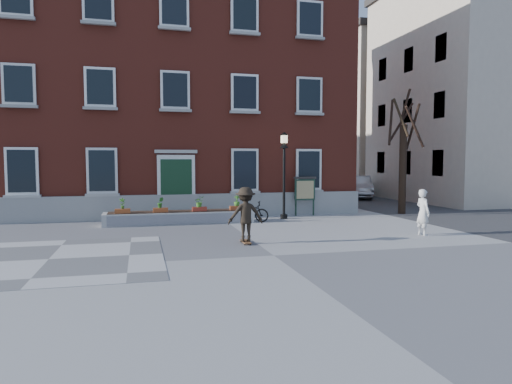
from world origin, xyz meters
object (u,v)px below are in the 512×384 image
object	(u,v)px
bystander	(423,212)
lamp_post	(284,163)
skateboarder	(246,214)
parked_car	(358,187)
notice_board	(305,189)
bicycle	(249,211)

from	to	relation	value
bystander	lamp_post	bearing A→B (deg)	26.49
lamp_post	skateboarder	distance (m)	6.57
parked_car	notice_board	distance (m)	11.16
bicycle	bystander	world-z (taller)	bystander
bicycle	parked_car	size ratio (longest dim) A/B	0.36
bystander	lamp_post	size ratio (longest dim) A/B	0.42
lamp_post	skateboarder	bearing A→B (deg)	-118.77
bystander	skateboarder	bearing A→B (deg)	85.43
bicycle	parked_car	distance (m)	14.38
parked_car	lamp_post	size ratio (longest dim) A/B	1.21
parked_car	skateboarder	size ratio (longest dim) A/B	2.63
bystander	notice_board	size ratio (longest dim) A/B	0.88
notice_board	bicycle	bearing A→B (deg)	-154.24
notice_board	bystander	bearing A→B (deg)	-72.17
bicycle	lamp_post	world-z (taller)	lamp_post
bicycle	notice_board	bearing A→B (deg)	-41.79
parked_car	skateboarder	distance (m)	18.93
bicycle	bystander	bearing A→B (deg)	-111.00
bicycle	notice_board	world-z (taller)	notice_board
bicycle	lamp_post	xyz separation A→B (m)	(1.80, 0.64, 2.09)
bicycle	lamp_post	bearing A→B (deg)	-47.88
parked_car	notice_board	bearing A→B (deg)	-108.11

